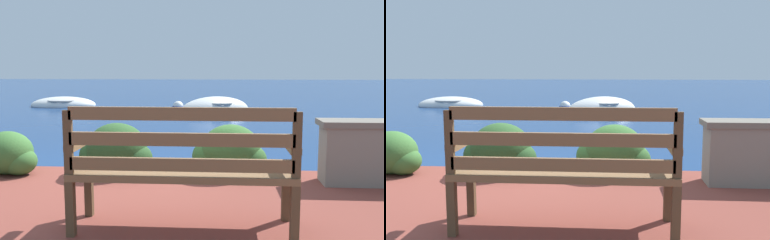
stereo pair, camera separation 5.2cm
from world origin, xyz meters
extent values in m
plane|color=navy|center=(0.00, 0.00, 0.00)|extent=(80.00, 80.00, 0.00)
cube|color=brown|center=(0.05, -1.63, 0.42)|extent=(0.06, 0.06, 0.40)
cube|color=brown|center=(1.61, -1.63, 0.42)|extent=(0.06, 0.06, 0.40)
cube|color=brown|center=(0.05, -2.05, 0.42)|extent=(0.06, 0.06, 0.40)
cube|color=brown|center=(1.61, -2.05, 0.42)|extent=(0.06, 0.06, 0.40)
cube|color=brown|center=(0.83, -1.84, 0.65)|extent=(1.62, 0.48, 0.05)
cube|color=brown|center=(0.83, -2.05, 0.75)|extent=(1.54, 0.04, 0.09)
cube|color=brown|center=(0.83, -2.05, 0.93)|extent=(1.54, 0.04, 0.09)
cube|color=brown|center=(0.83, -2.05, 1.10)|extent=(1.54, 0.04, 0.09)
cube|color=brown|center=(0.05, -2.05, 0.90)|extent=(0.06, 0.04, 0.45)
cube|color=brown|center=(1.61, -2.05, 0.90)|extent=(0.06, 0.04, 0.45)
cube|color=brown|center=(0.05, -1.84, 0.85)|extent=(0.07, 0.43, 0.05)
cube|color=brown|center=(1.61, -1.84, 0.85)|extent=(0.07, 0.43, 0.05)
ellipsoid|color=#38662D|center=(-1.26, -0.38, 0.46)|extent=(0.57, 0.51, 0.48)
ellipsoid|color=#38662D|center=(-1.12, -0.41, 0.38)|extent=(0.40, 0.36, 0.31)
ellipsoid|color=#284C23|center=(-0.05, -0.30, 0.51)|extent=(0.68, 0.61, 0.57)
ellipsoid|color=#284C23|center=(-0.23, -0.25, 0.42)|extent=(0.51, 0.46, 0.41)
ellipsoid|color=#284C23|center=(0.12, -0.33, 0.41)|extent=(0.47, 0.43, 0.37)
ellipsoid|color=#38662D|center=(1.21, -0.24, 0.50)|extent=(0.66, 0.59, 0.56)
ellipsoid|color=#38662D|center=(1.03, -0.19, 0.42)|extent=(0.50, 0.45, 0.40)
ellipsoid|color=#38662D|center=(1.38, -0.27, 0.40)|extent=(0.46, 0.42, 0.36)
ellipsoid|color=#38662D|center=(2.76, -0.36, 0.39)|extent=(0.43, 0.39, 0.34)
ellipsoid|color=silver|center=(0.92, 8.03, 0.07)|extent=(2.55, 2.16, 0.87)
torus|color=gray|center=(0.92, 8.03, 0.30)|extent=(1.51, 1.51, 0.07)
cube|color=#846647|center=(1.22, 8.22, 0.27)|extent=(0.56, 0.79, 0.04)
cube|color=#846647|center=(0.67, 7.88, 0.27)|extent=(0.56, 0.79, 0.04)
ellipsoid|color=silver|center=(-4.44, 9.73, 0.05)|extent=(2.39, 1.53, 0.61)
torus|color=gray|center=(-4.44, 9.73, 0.21)|extent=(1.40, 1.40, 0.07)
cube|color=#846647|center=(-4.77, 9.69, 0.18)|extent=(0.26, 0.99, 0.04)
cube|color=#846647|center=(-4.16, 9.77, 0.18)|extent=(0.26, 0.99, 0.04)
sphere|color=white|center=(-0.34, 9.30, 0.06)|extent=(0.37, 0.37, 0.37)
torus|color=navy|center=(-0.34, 9.30, 0.06)|extent=(0.41, 0.41, 0.04)
camera|label=1|loc=(1.11, -4.89, 1.42)|focal=40.00mm
camera|label=2|loc=(1.16, -4.89, 1.42)|focal=40.00mm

